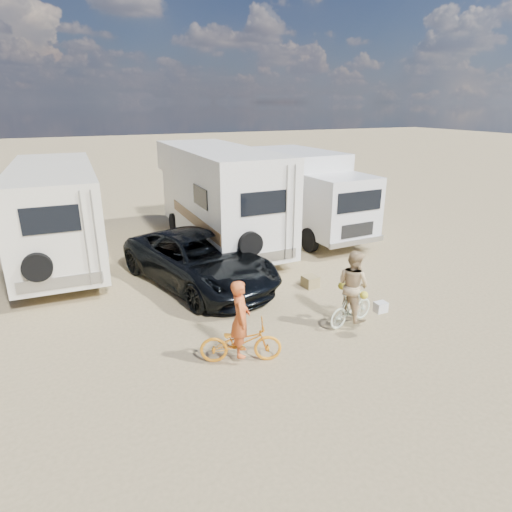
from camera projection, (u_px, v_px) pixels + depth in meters
name	position (u px, v px, depth m)	size (l,w,h in m)	color
ground	(293.00, 319.00, 11.17)	(140.00, 140.00, 0.00)	tan
rv_main	(219.00, 198.00, 16.39)	(2.69, 7.81, 3.71)	silver
rv_left	(57.00, 216.00, 14.64)	(2.54, 7.79, 3.31)	beige
box_truck	(307.00, 195.00, 17.80)	(2.49, 6.51, 3.39)	silver
dark_suv	(199.00, 260.00, 13.11)	(2.60, 5.64, 1.57)	black
bike_man	(241.00, 342.00, 9.23)	(0.61, 1.74, 0.92)	orange
bike_woman	(351.00, 308.00, 10.80)	(0.41, 1.47, 0.88)	beige
rider_man	(241.00, 326.00, 9.10)	(0.62, 0.40, 1.69)	#D25A26
rider_woman	(353.00, 292.00, 10.65)	(0.86, 0.67, 1.76)	tan
bike_parked	(353.00, 223.00, 18.25)	(0.63, 1.81, 0.95)	#292C2A
cooler	(244.00, 268.00, 13.99)	(0.61, 0.44, 0.49)	teal
crate	(310.00, 282.00, 13.08)	(0.42, 0.42, 0.34)	olive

